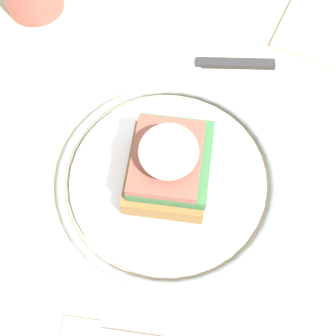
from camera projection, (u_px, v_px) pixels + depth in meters
ground_plane at (193, 296)px, 1.16m from camera, size 6.00×6.00×0.00m
dining_table at (216, 206)px, 0.59m from camera, size 1.08×0.85×0.72m
plate at (168, 179)px, 0.49m from camera, size 0.23×0.23×0.02m
sandwich at (169, 163)px, 0.45m from camera, size 0.10×0.08×0.08m
knife at (199, 63)px, 0.56m from camera, size 0.04×0.21×0.01m
napkin at (336, 32)px, 0.58m from camera, size 0.15×0.16×0.01m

